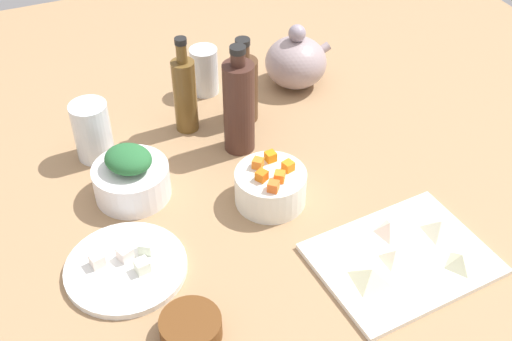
# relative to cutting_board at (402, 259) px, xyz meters

# --- Properties ---
(tabletop) EXTENTS (1.90, 1.90, 0.03)m
(tabletop) POSITION_rel_cutting_board_xyz_m (-0.16, 0.26, -0.02)
(tabletop) COLOR #9F7A54
(tabletop) RESTS_ON ground
(cutting_board) EXTENTS (0.30, 0.24, 0.01)m
(cutting_board) POSITION_rel_cutting_board_xyz_m (0.00, 0.00, 0.00)
(cutting_board) COLOR white
(cutting_board) RESTS_ON tabletop
(plate_tofu) EXTENTS (0.20, 0.20, 0.01)m
(plate_tofu) POSITION_rel_cutting_board_xyz_m (-0.43, 0.16, 0.00)
(plate_tofu) COLOR white
(plate_tofu) RESTS_ON tabletop
(bowl_greens) EXTENTS (0.14, 0.14, 0.06)m
(bowl_greens) POSITION_rel_cutting_board_xyz_m (-0.37, 0.34, 0.03)
(bowl_greens) COLOR white
(bowl_greens) RESTS_ON tabletop
(bowl_carrots) EXTENTS (0.13, 0.13, 0.06)m
(bowl_carrots) POSITION_rel_cutting_board_xyz_m (-0.14, 0.22, 0.03)
(bowl_carrots) COLOR white
(bowl_carrots) RESTS_ON tabletop
(bowl_small_side) EXTENTS (0.09, 0.09, 0.03)m
(bowl_small_side) POSITION_rel_cutting_board_xyz_m (-0.37, -0.00, 0.01)
(bowl_small_side) COLOR brown
(bowl_small_side) RESTS_ON tabletop
(teapot) EXTENTS (0.16, 0.14, 0.15)m
(teapot) POSITION_rel_cutting_board_xyz_m (0.07, 0.56, 0.05)
(teapot) COLOR #9F8B8E
(teapot) RESTS_ON tabletop
(bottle_0) EXTENTS (0.06, 0.06, 0.23)m
(bottle_0) POSITION_rel_cutting_board_xyz_m (-0.13, 0.39, 0.10)
(bottle_0) COLOR #43261E
(bottle_0) RESTS_ON tabletop
(bottle_1) EXTENTS (0.06, 0.06, 0.19)m
(bottle_1) POSITION_rel_cutting_board_xyz_m (-0.09, 0.48, 0.07)
(bottle_1) COLOR #4E321E
(bottle_1) RESTS_ON tabletop
(bottle_2) EXTENTS (0.05, 0.05, 0.21)m
(bottle_2) POSITION_rel_cutting_board_xyz_m (-0.21, 0.50, 0.08)
(bottle_2) COLOR brown
(bottle_2) RESTS_ON tabletop
(drinking_glass_0) EXTENTS (0.07, 0.07, 0.12)m
(drinking_glass_0) POSITION_rel_cutting_board_xyz_m (-0.41, 0.48, 0.06)
(drinking_glass_0) COLOR white
(drinking_glass_0) RESTS_ON tabletop
(drinking_glass_1) EXTENTS (0.06, 0.06, 0.11)m
(drinking_glass_1) POSITION_rel_cutting_board_xyz_m (-0.13, 0.61, 0.05)
(drinking_glass_1) COLOR white
(drinking_glass_1) RESTS_ON tabletop
(carrot_cube_0) EXTENTS (0.02, 0.02, 0.02)m
(carrot_cube_0) POSITION_rel_cutting_board_xyz_m (-0.16, 0.21, 0.07)
(carrot_cube_0) COLOR orange
(carrot_cube_0) RESTS_ON bowl_carrots
(carrot_cube_1) EXTENTS (0.02, 0.02, 0.02)m
(carrot_cube_1) POSITION_rel_cutting_board_xyz_m (-0.11, 0.22, 0.07)
(carrot_cube_1) COLOR orange
(carrot_cube_1) RESTS_ON bowl_carrots
(carrot_cube_2) EXTENTS (0.03, 0.03, 0.02)m
(carrot_cube_2) POSITION_rel_cutting_board_xyz_m (-0.13, 0.20, 0.07)
(carrot_cube_2) COLOR orange
(carrot_cube_2) RESTS_ON bowl_carrots
(carrot_cube_3) EXTENTS (0.02, 0.02, 0.02)m
(carrot_cube_3) POSITION_rel_cutting_board_xyz_m (-0.13, 0.25, 0.07)
(carrot_cube_3) COLOR orange
(carrot_cube_3) RESTS_ON bowl_carrots
(carrot_cube_4) EXTENTS (0.03, 0.03, 0.02)m
(carrot_cube_4) POSITION_rel_cutting_board_xyz_m (-0.16, 0.25, 0.07)
(carrot_cube_4) COLOR orange
(carrot_cube_4) RESTS_ON bowl_carrots
(carrot_cube_5) EXTENTS (0.03, 0.03, 0.02)m
(carrot_cube_5) POSITION_rel_cutting_board_xyz_m (-0.16, 0.18, 0.07)
(carrot_cube_5) COLOR orange
(carrot_cube_5) RESTS_ON bowl_carrots
(chopped_greens_mound) EXTENTS (0.12, 0.12, 0.04)m
(chopped_greens_mound) POSITION_rel_cutting_board_xyz_m (-0.37, 0.34, 0.08)
(chopped_greens_mound) COLOR #286635
(chopped_greens_mound) RESTS_ON bowl_greens
(tofu_cube_0) EXTENTS (0.03, 0.03, 0.02)m
(tofu_cube_0) POSITION_rel_cutting_board_xyz_m (-0.42, 0.18, 0.02)
(tofu_cube_0) COLOR silver
(tofu_cube_0) RESTS_ON plate_tofu
(tofu_cube_1) EXTENTS (0.03, 0.03, 0.02)m
(tofu_cube_1) POSITION_rel_cutting_board_xyz_m (-0.47, 0.18, 0.02)
(tofu_cube_1) COLOR white
(tofu_cube_1) RESTS_ON plate_tofu
(tofu_cube_2) EXTENTS (0.03, 0.03, 0.02)m
(tofu_cube_2) POSITION_rel_cutting_board_xyz_m (-0.40, 0.14, 0.02)
(tofu_cube_2) COLOR white
(tofu_cube_2) RESTS_ON plate_tofu
(tofu_cube_3) EXTENTS (0.03, 0.03, 0.02)m
(tofu_cube_3) POSITION_rel_cutting_board_xyz_m (-0.39, 0.18, 0.02)
(tofu_cube_3) COLOR white
(tofu_cube_3) RESTS_ON plate_tofu
(dumpling_0) EXTENTS (0.05, 0.06, 0.02)m
(dumpling_0) POSITION_rel_cutting_board_xyz_m (0.01, 0.06, 0.02)
(dumpling_0) COLOR beige
(dumpling_0) RESTS_ON cutting_board
(dumpling_1) EXTENTS (0.06, 0.06, 0.02)m
(dumpling_1) POSITION_rel_cutting_board_xyz_m (-0.02, 0.00, 0.02)
(dumpling_1) COLOR beige
(dumpling_1) RESTS_ON cutting_board
(dumpling_2) EXTENTS (0.05, 0.05, 0.03)m
(dumpling_2) POSITION_rel_cutting_board_xyz_m (0.08, -0.05, 0.02)
(dumpling_2) COLOR beige
(dumpling_2) RESTS_ON cutting_board
(dumpling_3) EXTENTS (0.08, 0.08, 0.03)m
(dumpling_3) POSITION_rel_cutting_board_xyz_m (-0.07, -0.02, 0.02)
(dumpling_3) COLOR beige
(dumpling_3) RESTS_ON cutting_board
(dumpling_4) EXTENTS (0.07, 0.07, 0.02)m
(dumpling_4) POSITION_rel_cutting_board_xyz_m (0.09, 0.02, 0.02)
(dumpling_4) COLOR beige
(dumpling_4) RESTS_ON cutting_board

